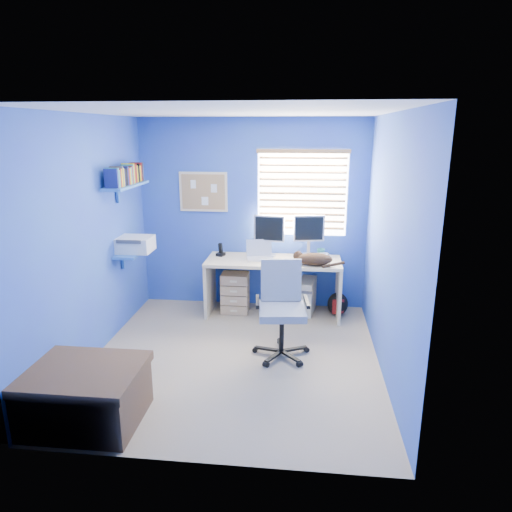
# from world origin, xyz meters

# --- Properties ---
(floor) EXTENTS (3.00, 3.20, 0.00)m
(floor) POSITION_xyz_m (0.00, 0.00, 0.00)
(floor) COLOR tan
(floor) RESTS_ON ground
(ceiling) EXTENTS (3.00, 3.20, 0.00)m
(ceiling) POSITION_xyz_m (0.00, 0.00, 2.50)
(ceiling) COLOR white
(ceiling) RESTS_ON wall_back
(wall_back) EXTENTS (3.00, 0.01, 2.50)m
(wall_back) POSITION_xyz_m (0.00, 1.60, 1.25)
(wall_back) COLOR blue
(wall_back) RESTS_ON ground
(wall_front) EXTENTS (3.00, 0.01, 2.50)m
(wall_front) POSITION_xyz_m (0.00, -1.60, 1.25)
(wall_front) COLOR blue
(wall_front) RESTS_ON ground
(wall_left) EXTENTS (0.01, 3.20, 2.50)m
(wall_left) POSITION_xyz_m (-1.50, 0.00, 1.25)
(wall_left) COLOR blue
(wall_left) RESTS_ON ground
(wall_right) EXTENTS (0.01, 3.20, 2.50)m
(wall_right) POSITION_xyz_m (1.50, 0.00, 1.25)
(wall_right) COLOR blue
(wall_right) RESTS_ON ground
(desk) EXTENTS (1.71, 0.65, 0.74)m
(desk) POSITION_xyz_m (0.31, 1.26, 0.37)
(desk) COLOR beige
(desk) RESTS_ON floor
(laptop) EXTENTS (0.38, 0.32, 0.22)m
(laptop) POSITION_xyz_m (0.14, 1.26, 0.85)
(laptop) COLOR silver
(laptop) RESTS_ON desk
(monitor_left) EXTENTS (0.41, 0.17, 0.54)m
(monitor_left) POSITION_xyz_m (0.24, 1.43, 1.01)
(monitor_left) COLOR silver
(monitor_left) RESTS_ON desk
(monitor_right) EXTENTS (0.41, 0.18, 0.54)m
(monitor_right) POSITION_xyz_m (0.75, 1.50, 1.01)
(monitor_right) COLOR silver
(monitor_right) RESTS_ON desk
(phone) EXTENTS (0.12, 0.13, 0.17)m
(phone) POSITION_xyz_m (-0.40, 1.37, 0.82)
(phone) COLOR black
(phone) RESTS_ON desk
(mug) EXTENTS (0.10, 0.09, 0.10)m
(mug) POSITION_xyz_m (0.91, 1.48, 0.79)
(mug) COLOR teal
(mug) RESTS_ON desk
(cd_spindle) EXTENTS (0.13, 0.13, 0.07)m
(cd_spindle) POSITION_xyz_m (0.95, 1.37, 0.78)
(cd_spindle) COLOR silver
(cd_spindle) RESTS_ON desk
(cat) EXTENTS (0.48, 0.37, 0.15)m
(cat) POSITION_xyz_m (0.83, 1.07, 0.82)
(cat) COLOR black
(cat) RESTS_ON desk
(tower_pc) EXTENTS (0.26, 0.47, 0.45)m
(tower_pc) POSITION_xyz_m (0.75, 1.36, 0.23)
(tower_pc) COLOR beige
(tower_pc) RESTS_ON floor
(drawer_boxes) EXTENTS (0.35, 0.28, 0.54)m
(drawer_boxes) POSITION_xyz_m (-0.19, 1.27, 0.27)
(drawer_boxes) COLOR tan
(drawer_boxes) RESTS_ON floor
(yellow_book) EXTENTS (0.03, 0.17, 0.24)m
(yellow_book) POSITION_xyz_m (0.61, 1.16, 0.12)
(yellow_book) COLOR yellow
(yellow_book) RESTS_ON floor
(backpack) EXTENTS (0.32, 0.28, 0.31)m
(backpack) POSITION_xyz_m (1.15, 1.29, 0.15)
(backpack) COLOR black
(backpack) RESTS_ON floor
(bed_corner) EXTENTS (0.99, 0.71, 0.48)m
(bed_corner) POSITION_xyz_m (-1.11, -1.20, 0.24)
(bed_corner) COLOR brown
(bed_corner) RESTS_ON floor
(office_chair) EXTENTS (0.65, 0.65, 1.01)m
(office_chair) POSITION_xyz_m (0.48, 0.15, 0.38)
(office_chair) COLOR black
(office_chair) RESTS_ON floor
(window_blinds) EXTENTS (1.15, 0.05, 1.10)m
(window_blinds) POSITION_xyz_m (0.65, 1.57, 1.55)
(window_blinds) COLOR white
(window_blinds) RESTS_ON ground
(corkboard) EXTENTS (0.64, 0.02, 0.52)m
(corkboard) POSITION_xyz_m (-0.65, 1.58, 1.55)
(corkboard) COLOR beige
(corkboard) RESTS_ON ground
(wall_shelves) EXTENTS (0.42, 0.90, 1.05)m
(wall_shelves) POSITION_xyz_m (-1.35, 0.75, 1.43)
(wall_shelves) COLOR #356EBE
(wall_shelves) RESTS_ON ground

